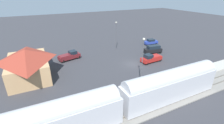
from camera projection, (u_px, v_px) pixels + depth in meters
name	position (u px, v px, depth m)	size (l,w,h in m)	color
ground_plane	(132.00, 64.00, 38.54)	(200.00, 200.00, 0.00)	#38383D
railway_track	(178.00, 95.00, 27.03)	(4.80, 70.00, 0.30)	gray
platform	(161.00, 83.00, 30.28)	(3.20, 46.00, 0.30)	#B7B2A8
passenger_train	(120.00, 100.00, 21.42)	(2.93, 35.05, 4.98)	silver
station_building	(28.00, 63.00, 31.69)	(12.12, 7.96, 5.84)	tan
pedestrian_on_platform	(179.00, 75.00, 31.02)	(0.36, 0.36, 1.71)	brown
pedestrian_waiting_far	(198.00, 69.00, 33.36)	(0.36, 0.36, 1.71)	#333338
pickup_red	(151.00, 58.00, 39.19)	(2.29, 5.51, 2.14)	red
sedan_blue	(151.00, 42.00, 52.24)	(2.24, 4.65, 1.74)	#283D9E
pickup_maroon	(70.00, 56.00, 40.62)	(3.17, 5.71, 2.14)	maroon
suv_black	(153.00, 49.00, 44.82)	(2.80, 5.17, 2.22)	black
light_pole_near_platform	(143.00, 55.00, 29.36)	(0.44, 0.44, 8.55)	#515156
light_pole_lot_center	(116.00, 32.00, 46.29)	(0.44, 0.44, 8.09)	#515156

